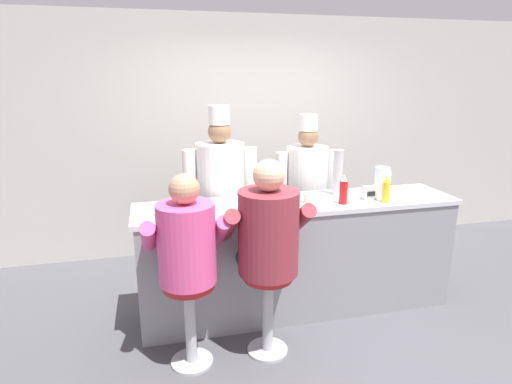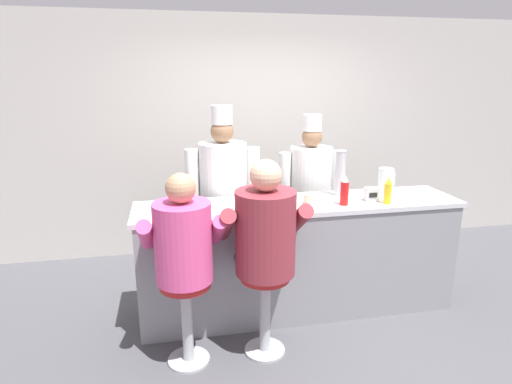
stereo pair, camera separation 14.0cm
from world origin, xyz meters
name	(u,v)px [view 1 (the left image)]	position (x,y,z in m)	size (l,w,h in m)	color
ground_plane	(308,325)	(0.00, 0.00, 0.00)	(20.00, 20.00, 0.00)	#4C4C51
wall_back	(255,136)	(0.00, 1.88, 1.35)	(10.00, 0.06, 2.70)	beige
diner_counter	(297,256)	(0.00, 0.30, 0.50)	(2.78, 0.60, 1.01)	gray
ketchup_bottle_red	(344,190)	(0.34, 0.16, 1.13)	(0.07, 0.07, 0.25)	red
mustard_bottle_yellow	(386,190)	(0.71, 0.12, 1.11)	(0.06, 0.06, 0.23)	yellow
hot_sauce_bottle_orange	(343,194)	(0.38, 0.24, 1.07)	(0.03, 0.03, 0.12)	orange
water_pitcher_clear	(382,179)	(0.86, 0.45, 1.12)	(0.15, 0.13, 0.23)	silver
breakfast_plate	(167,211)	(-1.11, 0.27, 1.02)	(0.22, 0.22, 0.04)	white
cereal_bowl	(199,212)	(-0.87, 0.14, 1.04)	(0.17, 0.17, 0.06)	#B24C47
coffee_mug_tan	(308,198)	(0.06, 0.27, 1.05)	(0.12, 0.08, 0.08)	beige
cup_stack_steel	(338,172)	(0.41, 0.44, 1.21)	(0.09, 0.09, 0.41)	#B7BABF
napkin_dispenser_chrome	(369,193)	(0.62, 0.23, 1.07)	(0.12, 0.07, 0.12)	silver
diner_seated_pink	(187,249)	(-1.00, -0.22, 0.89)	(0.61, 0.60, 1.43)	#B2B5BA
diner_seated_maroon	(267,237)	(-0.42, -0.22, 0.92)	(0.66, 0.65, 1.50)	#B2B5BA
cook_in_whites_near	(221,192)	(-0.58, 0.87, 0.98)	(0.70, 0.45, 1.79)	#232328
cook_in_whites_far	(306,189)	(0.32, 0.98, 0.92)	(0.66, 0.42, 1.68)	#232328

